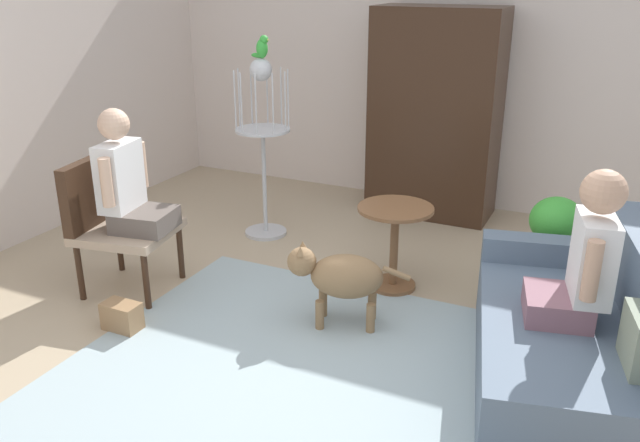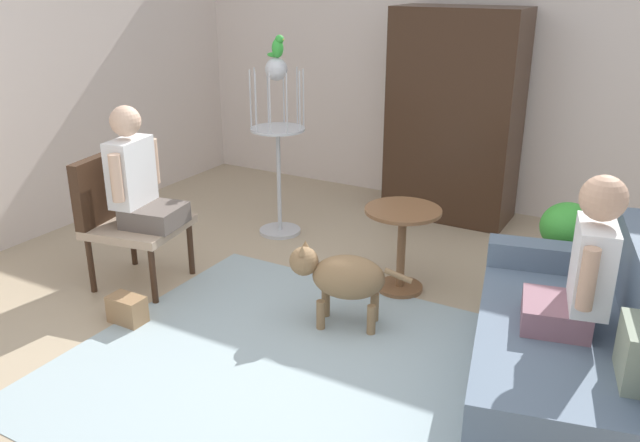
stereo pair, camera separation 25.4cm
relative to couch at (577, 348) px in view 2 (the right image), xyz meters
The scene contains 14 objects.
ground_plane 1.52m from the couch, 165.44° to the right, with size 7.39×7.39×0.00m, color tan.
back_wall 3.32m from the couch, 117.70° to the left, with size 6.53×0.12×2.83m, color silver.
area_rug 1.51m from the couch, 157.41° to the right, with size 2.68×2.37×0.01m, color #9EB2B7.
couch is the anchor object (origin of this frame).
armchair 3.12m from the couch, behind, with size 0.71×0.70×0.94m.
person_on_couch 0.48m from the couch, 135.81° to the right, with size 0.47×0.51×0.83m.
person_on_armchair 3.00m from the couch, behind, with size 0.49×0.51×0.84m.
round_end_table 1.48m from the couch, 151.94° to the left, with size 0.53×0.53×0.62m.
dog 1.43m from the couch, behind, with size 0.76×0.41×0.55m.
bird_cage_stand 2.96m from the couch, 155.75° to the left, with size 0.46×0.46×1.50m.
parrot 3.16m from the couch, 155.60° to the left, with size 0.17×0.10×0.18m.
potted_plant 1.10m from the couch, 104.28° to the left, with size 0.36×0.36×0.72m.
armoire_cabinet 2.88m from the couch, 122.89° to the left, with size 1.12×0.56×1.87m, color #382316.
handbag 2.74m from the couch, 166.87° to the right, with size 0.24×0.15×0.18m, color #99724C.
Camera 2 is at (1.75, -2.91, 2.16)m, focal length 36.91 mm.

